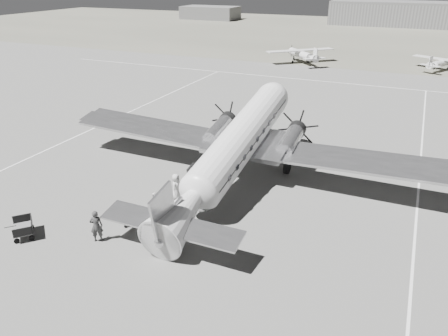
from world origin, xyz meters
TOP-DOWN VIEW (x-y plane):
  - ground at (0.00, 0.00)m, footprint 260.00×260.00m
  - taxi_line_right at (12.00, 0.00)m, footprint 0.15×80.00m
  - taxi_line_left at (-18.00, 10.00)m, footprint 0.15×60.00m
  - taxi_line_horizon at (0.00, 40.00)m, footprint 90.00×0.15m
  - grass_infield at (0.00, 95.00)m, footprint 260.00×90.00m
  - hangar_main at (5.00, 120.00)m, footprint 42.00×14.00m
  - shed_secondary at (-55.00, 115.00)m, footprint 18.00×10.00m
  - dc3_airliner at (-0.27, 4.25)m, footprint 30.53×21.33m
  - light_plane_left at (-7.83, 51.98)m, footprint 15.54×15.36m
  - light_plane_right at (13.88, 54.72)m, footprint 12.59×11.79m
  - baggage_cart_near at (-3.85, -3.16)m, footprint 1.90×1.72m
  - baggage_cart_far at (-9.06, -6.95)m, footprint 2.17×2.14m
  - ground_crew at (-4.76, -5.59)m, footprint 0.86×0.78m
  - ramp_agent at (-3.23, -1.71)m, footprint 0.63×0.80m
  - passenger at (-3.09, 0.64)m, footprint 0.69×0.98m

SIDE VIEW (x-z plane):
  - ground at x=0.00m, z-range 0.00..0.00m
  - grass_infield at x=0.00m, z-range 0.00..0.01m
  - taxi_line_right at x=12.00m, z-range 0.00..0.01m
  - taxi_line_left at x=-18.00m, z-range 0.00..0.01m
  - taxi_line_horizon at x=0.00m, z-range 0.00..0.01m
  - baggage_cart_near at x=-3.85m, z-range 0.00..0.88m
  - baggage_cart_far at x=-9.06m, z-range 0.00..1.01m
  - ramp_agent at x=-3.23m, z-range 0.00..1.62m
  - passenger at x=-3.09m, z-range 0.00..1.89m
  - ground_crew at x=-4.76m, z-range 0.00..1.97m
  - light_plane_right at x=13.88m, z-range 0.00..2.07m
  - light_plane_left at x=-7.83m, z-range 0.00..2.51m
  - shed_secondary at x=-55.00m, z-range 0.00..4.00m
  - dc3_airliner at x=-0.27m, z-range 0.00..5.78m
  - hangar_main at x=5.00m, z-range 0.00..6.60m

